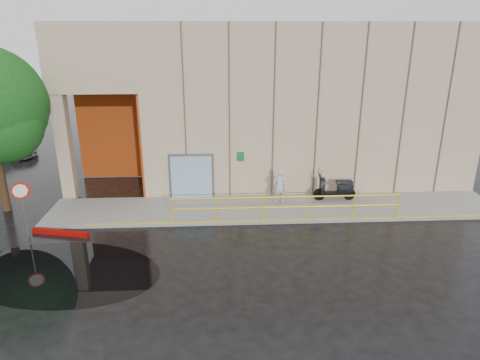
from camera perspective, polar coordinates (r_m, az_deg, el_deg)
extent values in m
plane|color=black|center=(15.22, -8.27, -11.00)|extent=(120.00, 120.00, 0.00)
cube|color=gray|center=(19.31, 4.77, -3.78)|extent=(20.00, 3.00, 0.15)
cube|color=tan|center=(24.78, 7.66, 10.74)|extent=(16.00, 10.00, 8.00)
cube|color=tan|center=(24.72, -16.48, 15.97)|extent=(4.00, 10.00, 3.00)
cube|color=tan|center=(21.34, -22.32, 3.95)|extent=(0.60, 0.60, 5.00)
cube|color=#99360E|center=(23.79, -16.35, 6.10)|extent=(3.80, 0.15, 4.90)
cube|color=#99360E|center=(21.74, -12.31, 5.23)|extent=(0.10, 3.50, 4.90)
cube|color=#94B9CA|center=(20.08, -6.48, 0.37)|extent=(1.90, 0.10, 2.00)
cube|color=#5A5B5F|center=(20.16, -6.47, 0.45)|extent=(2.10, 0.06, 2.20)
cube|color=#0D6124|center=(19.84, 0.07, 3.14)|extent=(0.32, 0.04, 0.42)
cylinder|color=yellow|center=(17.71, 6.24, -2.27)|extent=(9.50, 0.06, 0.06)
cylinder|color=yellow|center=(17.88, 6.19, -3.61)|extent=(9.50, 0.06, 0.06)
imported|color=#AFB0B4|center=(19.48, 5.25, -0.82)|extent=(0.59, 0.40, 1.60)
cylinder|color=black|center=(20.19, 10.52, -1.90)|extent=(0.56, 0.12, 0.56)
cylinder|color=black|center=(20.55, 14.34, -1.81)|extent=(0.56, 0.12, 0.56)
cylinder|color=#5A5B5F|center=(18.40, -26.74, -4.01)|extent=(0.06, 0.06, 1.99)
cylinder|color=#BF1600|center=(18.05, -27.23, -1.27)|extent=(0.64, 0.32, 0.69)
cylinder|color=white|center=(18.03, -27.26, -1.30)|extent=(0.50, 0.24, 0.54)
cube|color=#840401|center=(18.41, -22.82, -6.48)|extent=(2.38, 0.74, 0.18)
cube|color=black|center=(15.80, -22.67, -11.21)|extent=(7.40, 5.40, 0.01)
imported|color=#9A9CA2|center=(30.98, -29.10, 3.76)|extent=(4.31, 2.14, 1.20)
cylinder|color=black|center=(21.39, -29.28, 0.54)|extent=(0.36, 0.36, 3.29)
sphere|color=#17521B|center=(20.28, -29.26, 6.61)|extent=(3.36, 3.36, 3.36)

